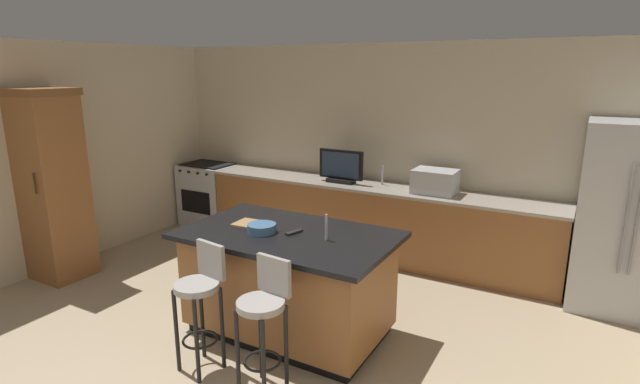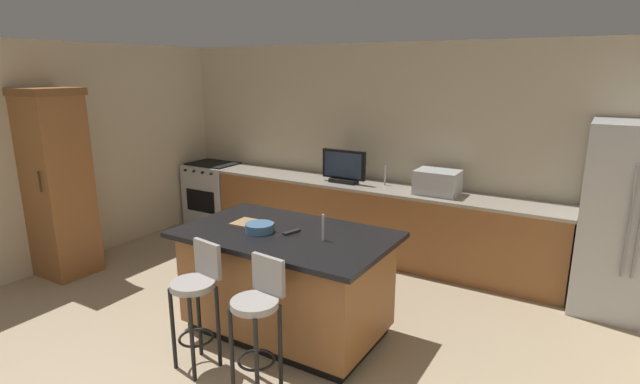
# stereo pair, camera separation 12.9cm
# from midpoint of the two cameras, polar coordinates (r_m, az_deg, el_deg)

# --- Properties ---
(wall_back) EXTENTS (6.75, 0.12, 2.60)m
(wall_back) POSITION_cam_midpoint_polar(r_m,az_deg,el_deg) (6.21, 7.33, 4.99)
(wall_back) COLOR beige
(wall_back) RESTS_ON ground_plane
(wall_left) EXTENTS (0.12, 5.08, 2.60)m
(wall_left) POSITION_cam_midpoint_polar(r_m,az_deg,el_deg) (6.49, -28.86, 3.72)
(wall_left) COLOR beige
(wall_left) RESTS_ON ground_plane
(counter_back) EXTENTS (4.47, 0.62, 0.91)m
(counter_back) POSITION_cam_midpoint_polar(r_m,az_deg,el_deg) (6.08, 5.31, -3.35)
(counter_back) COLOR brown
(counter_back) RESTS_ON ground_plane
(kitchen_island) EXTENTS (1.83, 1.11, 0.93)m
(kitchen_island) POSITION_cam_midpoint_polar(r_m,az_deg,el_deg) (4.34, -4.59, -10.50)
(kitchen_island) COLOR black
(kitchen_island) RESTS_ON ground_plane
(refrigerator) EXTENTS (0.87, 0.79, 1.83)m
(refrigerator) POSITION_cam_midpoint_polar(r_m,az_deg,el_deg) (5.42, 31.89, -2.65)
(refrigerator) COLOR #B7BABF
(refrigerator) RESTS_ON ground_plane
(range_oven) EXTENTS (0.77, 0.63, 0.93)m
(range_oven) POSITION_cam_midpoint_polar(r_m,az_deg,el_deg) (7.50, -13.35, -0.23)
(range_oven) COLOR #B7BABF
(range_oven) RESTS_ON ground_plane
(cabinet_tower) EXTENTS (0.61, 0.58, 2.10)m
(cabinet_tower) POSITION_cam_midpoint_polar(r_m,az_deg,el_deg) (6.08, -29.51, 1.02)
(cabinet_tower) COLOR brown
(cabinet_tower) RESTS_ON ground_plane
(microwave) EXTENTS (0.48, 0.36, 0.27)m
(microwave) POSITION_cam_midpoint_polar(r_m,az_deg,el_deg) (5.67, 12.73, 1.21)
(microwave) COLOR #B7BABF
(microwave) RESTS_ON counter_back
(tv_monitor) EXTENTS (0.58, 0.16, 0.41)m
(tv_monitor) POSITION_cam_midpoint_polar(r_m,az_deg,el_deg) (6.04, 1.87, 2.89)
(tv_monitor) COLOR black
(tv_monitor) RESTS_ON counter_back
(sink_faucet_back) EXTENTS (0.02, 0.02, 0.24)m
(sink_faucet_back) POSITION_cam_midpoint_polar(r_m,az_deg,el_deg) (5.98, 6.72, 2.00)
(sink_faucet_back) COLOR #B2B2B7
(sink_faucet_back) RESTS_ON counter_back
(sink_faucet_island) EXTENTS (0.02, 0.02, 0.22)m
(sink_faucet_island) POSITION_cam_midpoint_polar(r_m,az_deg,el_deg) (3.94, -0.21, -4.17)
(sink_faucet_island) COLOR #B2B2B7
(sink_faucet_island) RESTS_ON kitchen_island
(bar_stool_left) EXTENTS (0.34, 0.36, 1.01)m
(bar_stool_left) POSITION_cam_midpoint_polar(r_m,az_deg,el_deg) (3.90, -14.78, -11.76)
(bar_stool_left) COLOR gray
(bar_stool_left) RESTS_ON ground_plane
(bar_stool_right) EXTENTS (0.34, 0.35, 1.00)m
(bar_stool_right) POSITION_cam_midpoint_polar(r_m,az_deg,el_deg) (3.56, -7.65, -14.10)
(bar_stool_right) COLOR gray
(bar_stool_right) RESTS_ON ground_plane
(fruit_bowl) EXTENTS (0.25, 0.25, 0.07)m
(fruit_bowl) POSITION_cam_midpoint_polar(r_m,az_deg,el_deg) (4.18, -7.75, -4.24)
(fruit_bowl) COLOR #3F668C
(fruit_bowl) RESTS_ON kitchen_island
(cell_phone) EXTENTS (0.14, 0.16, 0.01)m
(cell_phone) POSITION_cam_midpoint_polar(r_m,az_deg,el_deg) (4.40, -8.64, -3.79)
(cell_phone) COLOR black
(cell_phone) RESTS_ON kitchen_island
(tv_remote) EXTENTS (0.09, 0.18, 0.02)m
(tv_remote) POSITION_cam_midpoint_polar(r_m,az_deg,el_deg) (4.14, -3.97, -4.75)
(tv_remote) COLOR black
(tv_remote) RESTS_ON kitchen_island
(cutting_board) EXTENTS (0.35, 0.25, 0.02)m
(cutting_board) POSITION_cam_midpoint_polar(r_m,az_deg,el_deg) (4.39, -8.68, -3.79)
(cutting_board) COLOR #A87F51
(cutting_board) RESTS_ON kitchen_island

